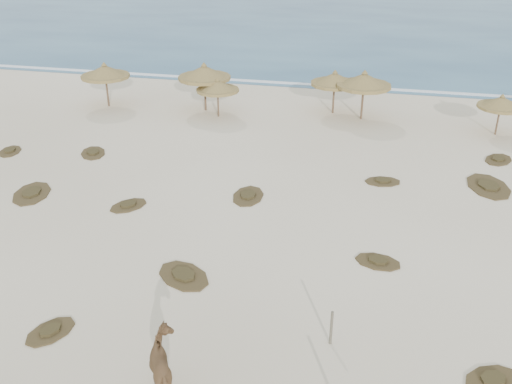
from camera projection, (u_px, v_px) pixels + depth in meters
ground at (224, 283)px, 20.27m from camera, size 160.00×160.00×0.00m
foam_line at (316, 85)px, 42.97m from camera, size 70.00×0.60×0.01m
palapa_0 at (105, 72)px, 37.44m from camera, size 3.82×3.82×2.98m
palapa_1 at (204, 73)px, 36.57m from camera, size 3.74×3.74×3.18m
palapa_2 at (218, 86)px, 35.65m from camera, size 2.73×2.73×2.53m
palapa_3 at (335, 80)px, 36.17m from camera, size 3.82×3.82×2.85m
palapa_4 at (364, 81)px, 34.99m from camera, size 3.63×3.63×3.15m
palapa_5 at (501, 103)px, 32.77m from camera, size 3.00×3.00×2.47m
horse at (167, 367)px, 15.43m from camera, size 1.82×2.12×1.65m
fence_post_far at (331, 328)px, 17.20m from camera, size 0.11×0.11×1.20m
scrub_1 at (32, 193)px, 26.55m from camera, size 2.29×2.90×0.16m
scrub_2 at (128, 205)px, 25.48m from camera, size 1.96×2.09×0.16m
scrub_3 at (248, 196)px, 26.32m from camera, size 1.41×2.16×0.16m
scrub_4 at (378, 261)px, 21.43m from camera, size 1.93×1.45×0.16m
scrub_5 at (488, 186)px, 27.24m from camera, size 2.45×3.27×0.16m
scrub_6 at (93, 153)px, 30.95m from camera, size 2.06×2.35×0.16m
scrub_7 at (383, 181)px, 27.73m from camera, size 1.95×1.49×0.16m
scrub_8 at (10, 151)px, 31.17m from camera, size 1.57×1.97×0.16m
scrub_9 at (184, 276)px, 20.61m from camera, size 2.73×2.53×0.16m
scrub_10 at (498, 159)px, 30.13m from camera, size 2.01×2.28×0.16m
scrub_11 at (50, 331)px, 17.89m from camera, size 1.71×1.98×0.16m
scrub_12 at (493, 380)px, 16.04m from camera, size 2.08×1.91×0.16m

